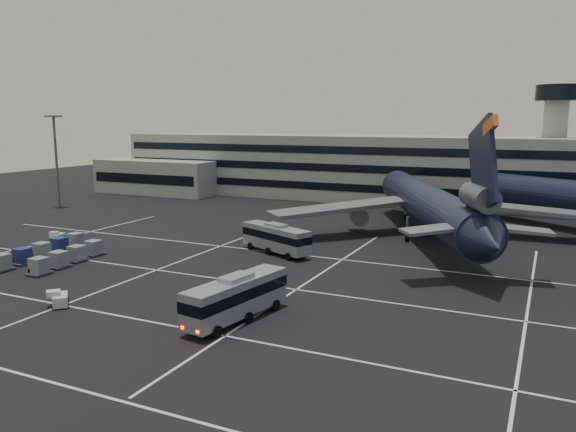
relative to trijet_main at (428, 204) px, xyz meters
The scene contains 11 objects.
ground 39.95m from the trijet_main, 118.89° to the right, with size 260.00×260.00×0.00m, color black.
lane_markings 38.87m from the trijet_main, 118.17° to the right, with size 90.00×55.62×0.01m.
terminal 42.66m from the trijet_main, 121.20° to the left, with size 125.00×26.00×24.00m.
hills 136.43m from the trijet_main, 90.48° to the left, with size 352.00×180.00×44.00m.
lightpole_left 74.42m from the trijet_main, behind, with size 2.40×2.40×18.28m.
trijet_main is the anchor object (origin of this frame).
bus_near 42.01m from the trijet_main, 101.21° to the right, with size 4.55×11.83×4.08m.
bus_far 23.82m from the trijet_main, 133.38° to the right, with size 11.33×6.97×3.97m.
tug_a 54.14m from the trijet_main, 153.69° to the right, with size 1.85×2.49×1.44m.
tug_b 51.72m from the trijet_main, 119.16° to the right, with size 2.75×2.72×1.56m.
uld_cluster 51.46m from the trijet_main, 140.44° to the right, with size 9.24×15.44×1.99m.
Camera 1 is at (35.14, -47.00, 17.34)m, focal length 35.00 mm.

